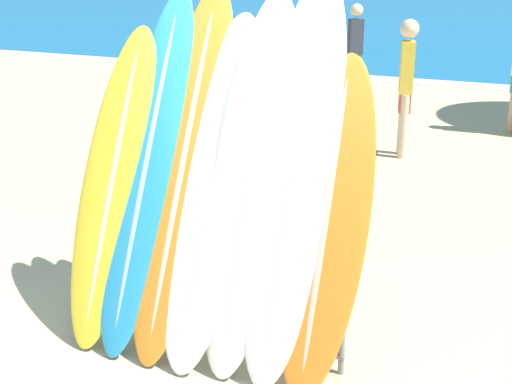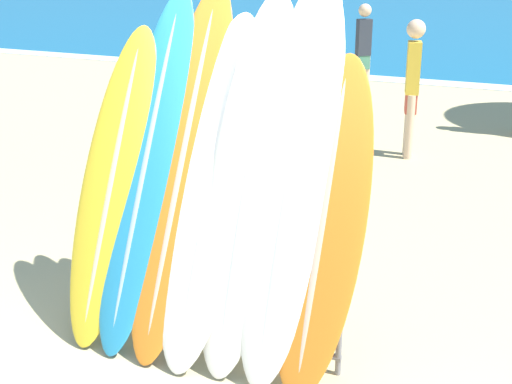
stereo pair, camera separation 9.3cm
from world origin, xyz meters
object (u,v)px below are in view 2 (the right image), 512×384
Objects in this scene: surfboard_slot_0 at (114,184)px; surfboard_slot_5 at (291,177)px; surfboard_slot_1 at (147,167)px; surfboard_slot_2 at (182,169)px; surfboard_slot_4 at (249,182)px; surfboard_rack at (208,285)px; surfboard_slot_3 at (212,189)px; surfboard_slot_6 at (323,224)px; person_far_left at (412,84)px; person_mid_beach at (363,48)px.

surfboard_slot_0 is 0.84× the size of surfboard_slot_5.
surfboard_slot_1 is 1.05m from surfboard_slot_5.
surfboard_slot_2 is (0.26, 0.02, 0.02)m from surfboard_slot_1.
surfboard_slot_0 is 1.01m from surfboard_slot_4.
surfboard_rack is 0.65m from surfboard_slot_3.
surfboard_slot_6 is 1.14× the size of person_far_left.
surfboard_slot_4 is at bearing 2.45° from surfboard_slot_0.
surfboard_slot_2 reaches higher than surfboard_slot_3.
surfboard_slot_6 is 5.02m from person_far_left.
surfboard_slot_6 reaches higher than person_mid_beach.
surfboard_slot_5 is at bearing 6.78° from surfboard_slot_4.
surfboard_slot_3 reaches higher than person_far_left.
surfboard_slot_4 is 4.94m from person_far_left.
surfboard_slot_2 is 1.05m from surfboard_slot_6.
surfboard_slot_4 reaches higher than surfboard_slot_0.
surfboard_slot_1 is at bearing 164.77° from surfboard_rack.
surfboard_slot_1 is 1.00× the size of surfboard_slot_4.
surfboard_slot_2 is at bearing -21.00° from person_far_left.
surfboard_rack is 0.89m from surfboard_slot_1.
surfboard_slot_2 is (0.50, 0.09, 0.14)m from surfboard_slot_0.
person_mid_beach is at bearing 102.29° from surfboard_slot_5.
surfboard_rack is 0.80× the size of surfboard_slot_4.
person_far_left is (1.02, 4.98, -0.10)m from surfboard_slot_0.
surfboard_slot_4 is 8.20m from person_mid_beach.
surfboard_slot_1 is 1.42× the size of person_mid_beach.
surfboard_slot_4 is at bearing 24.67° from surfboard_rack.
surfboard_slot_5 reaches higher than surfboard_slot_2.
surfboard_slot_1 is 8.07m from person_mid_beach.
surfboard_slot_5 is (0.54, 0.04, 0.14)m from surfboard_slot_3.
surfboard_slot_4 is 0.29m from surfboard_slot_5.
surfboard_slot_5 is at bearing 15.66° from surfboard_rack.
person_far_left is at bearing 80.91° from surfboard_slot_1.
person_mid_beach is at bearing 95.01° from surfboard_slot_1.
surfboard_slot_0 is at bearing -170.06° from surfboard_slot_2.
surfboard_slot_3 is 0.89× the size of surfboard_slot_5.
surfboard_rack is 0.81× the size of surfboard_slot_1.
surfboard_slot_1 is (-0.52, 0.14, 0.71)m from surfboard_rack.
person_far_left is at bearing 78.46° from surfboard_slot_0.
surfboard_slot_0 reaches higher than person_far_left.
surfboard_slot_6 is at bearing -6.96° from surfboard_slot_4.
surfboard_slot_3 is (-0.01, 0.11, 0.64)m from surfboard_rack.
surfboard_slot_6 is at bearing -6.01° from surfboard_slot_2.
surfboard_slot_2 reaches higher than person_mid_beach.
surfboard_slot_3 is 1.26× the size of person_far_left.
surfboard_slot_2 is at bearing 9.94° from surfboard_slot_0.
surfboard_slot_5 reaches higher than surfboard_slot_0.
surfboard_rack is 1.09× the size of person_far_left.
surfboard_slot_2 is at bearing 148.12° from surfboard_rack.
surfboard_slot_0 is 5.08m from person_far_left.
surfboard_slot_5 is (0.28, 0.03, 0.06)m from surfboard_slot_4.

